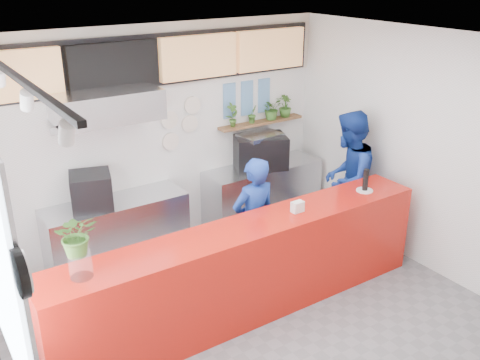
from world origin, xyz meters
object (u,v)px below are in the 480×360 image
staff_right (347,179)px  pepper_mill (366,180)px  staff_center (254,222)px  espresso_machine (260,151)px  service_counter (247,271)px  panini_oven (91,191)px

staff_right → pepper_mill: bearing=34.3°
staff_center → espresso_machine: bearing=-127.9°
service_counter → espresso_machine: 2.38m
pepper_mill → staff_right: bearing=61.1°
espresso_machine → panini_oven: bearing=-158.2°
service_counter → staff_right: (2.08, 0.64, 0.40)m
staff_center → pepper_mill: size_ratio=6.06×
espresso_machine → staff_right: 1.34m
staff_center → staff_right: staff_right is taller
espresso_machine → pepper_mill: 1.84m
staff_right → pepper_mill: 0.81m
service_counter → staff_right: 2.21m
service_counter → staff_center: size_ratio=2.77×
staff_center → panini_oven: bearing=-40.6°
service_counter → panini_oven: (-1.08, 1.80, 0.57)m
panini_oven → pepper_mill: size_ratio=1.80×
espresso_machine → staff_right: staff_right is taller
panini_oven → pepper_mill: 3.33m
service_counter → staff_center: staff_center is taller
espresso_machine → staff_center: staff_center is taller
service_counter → panini_oven: bearing=120.9°
staff_right → service_counter: bearing=-9.8°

